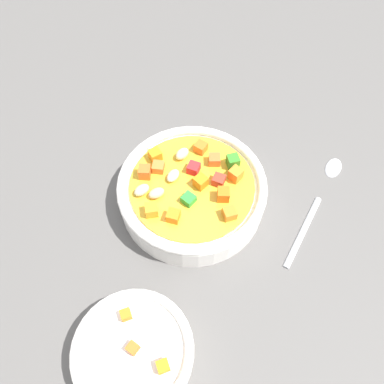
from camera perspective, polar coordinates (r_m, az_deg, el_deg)
name	(u,v)px	position (r cm, az deg, el deg)	size (l,w,h in cm)	color
ground_plane	(192,204)	(53.54, 0.00, -1.79)	(140.00, 140.00, 2.00)	#565451
soup_bowl_main	(192,191)	(50.50, -0.02, 0.22)	(19.66, 19.66, 5.80)	white
spoon	(319,198)	(55.23, 18.58, -0.85)	(4.97, 19.60, 0.94)	silver
side_bowl_small	(134,352)	(44.36, -8.72, -22.73)	(12.93, 12.93, 4.39)	white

